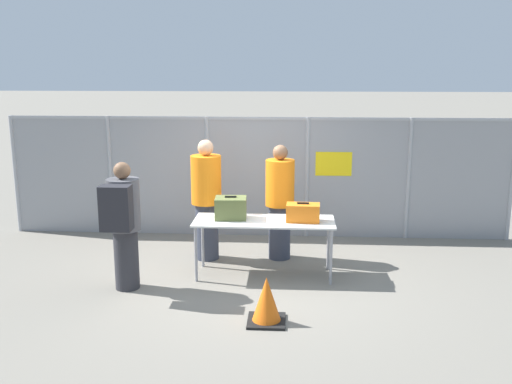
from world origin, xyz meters
TOP-DOWN VIEW (x-y plane):
  - ground_plane at (0.00, 0.00)m, footprint 120.00×120.00m
  - fence_section at (0.01, 1.98)m, footprint 8.45×0.07m
  - inspection_table at (0.21, 0.07)m, footprint 1.92×0.70m
  - suitcase_olive at (-0.25, 0.13)m, footprint 0.44×0.36m
  - suitcase_orange at (0.74, 0.05)m, footprint 0.46×0.28m
  - traveler_hooded at (-1.55, -0.57)m, footprint 0.41×0.64m
  - security_worker_near at (0.41, 0.81)m, footprint 0.43×0.43m
  - security_worker_far at (-0.67, 0.72)m, footprint 0.45×0.45m
  - utility_trailer at (0.47, 3.92)m, footprint 3.81×2.20m
  - traffic_cone at (0.31, -1.43)m, footprint 0.43×0.43m

SIDE VIEW (x-z plane):
  - ground_plane at x=0.00m, z-range 0.00..0.00m
  - traffic_cone at x=0.31m, z-range -0.02..0.52m
  - utility_trailer at x=0.47m, z-range 0.06..0.77m
  - inspection_table at x=0.21m, z-range 0.33..1.12m
  - security_worker_near at x=0.41m, z-range 0.03..1.76m
  - suitcase_orange at x=0.74m, z-range 0.78..1.04m
  - traveler_hooded at x=-1.55m, z-range 0.08..1.75m
  - security_worker_far at x=-0.67m, z-range 0.03..1.83m
  - suitcase_olive at x=-0.25m, z-range 0.78..1.10m
  - fence_section at x=0.01m, z-range 0.05..2.08m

